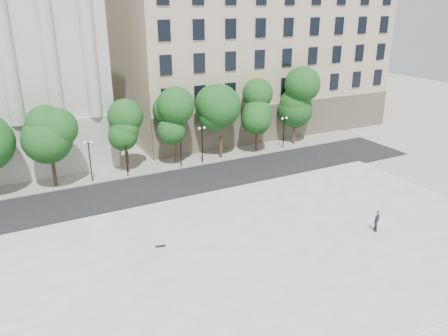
{
  "coord_description": "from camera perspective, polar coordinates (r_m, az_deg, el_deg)",
  "views": [
    {
      "loc": [
        -12.73,
        -19.78,
        16.87
      ],
      "look_at": [
        2.82,
        10.0,
        4.27
      ],
      "focal_mm": 35.0,
      "sensor_mm": 36.0,
      "label": 1
    }
  ],
  "objects": [
    {
      "name": "ground",
      "position": [
        28.95,
        4.37,
        -15.15
      ],
      "size": [
        160.0,
        160.0,
        0.0
      ],
      "primitive_type": "plane",
      "color": "#AEABA4",
      "rests_on": "ground"
    },
    {
      "name": "street_trees",
      "position": [
        46.04,
        -13.01,
        5.44
      ],
      "size": [
        45.08,
        5.16,
        8.05
      ],
      "color": "#382619",
      "rests_on": "ground"
    },
    {
      "name": "skateboard",
      "position": [
        32.38,
        -8.31,
        -10.07
      ],
      "size": [
        0.75,
        0.33,
        0.07
      ],
      "primitive_type": "cube",
      "rotation": [
        0.0,
        0.0,
        -0.21
      ],
      "color": "black",
      "rests_on": "plaza"
    },
    {
      "name": "street",
      "position": [
        43.29,
        -8.25,
        -2.59
      ],
      "size": [
        60.0,
        8.0,
        0.02
      ],
      "primitive_type": "cube",
      "color": "black",
      "rests_on": "ground"
    },
    {
      "name": "traffic_light_east",
      "position": [
        47.15,
        -5.74,
        4.2
      ],
      "size": [
        0.49,
        1.7,
        4.18
      ],
      "color": "black",
      "rests_on": "ground"
    },
    {
      "name": "traffic_light_west",
      "position": [
        45.37,
        -12.77,
        3.15
      ],
      "size": [
        0.37,
        1.72,
        4.19
      ],
      "color": "black",
      "rests_on": "ground"
    },
    {
      "name": "person_lying",
      "position": [
        35.91,
        19.15,
        -7.48
      ],
      "size": [
        1.36,
        1.78,
        0.46
      ],
      "primitive_type": "imported",
      "rotation": [
        -1.54,
        0.0,
        0.51
      ],
      "color": "black",
      "rests_on": "plaza"
    },
    {
      "name": "lamp_posts",
      "position": [
        46.33,
        -10.62,
        2.72
      ],
      "size": [
        37.31,
        0.28,
        4.39
      ],
      "color": "black",
      "rests_on": "ground"
    },
    {
      "name": "far_sidewalk",
      "position": [
        48.59,
        -10.65,
        -0.05
      ],
      "size": [
        60.0,
        4.0,
        0.12
      ],
      "primitive_type": "cube",
      "color": "#A9A59C",
      "rests_on": "ground"
    },
    {
      "name": "plaza",
      "position": [
        30.95,
        1.4,
        -11.97
      ],
      "size": [
        44.0,
        22.0,
        0.45
      ],
      "primitive_type": "cube",
      "color": "silver",
      "rests_on": "ground"
    },
    {
      "name": "building_east",
      "position": [
        67.45,
        1.63,
        15.68
      ],
      "size": [
        36.0,
        26.15,
        23.0
      ],
      "color": "tan",
      "rests_on": "ground"
    }
  ]
}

